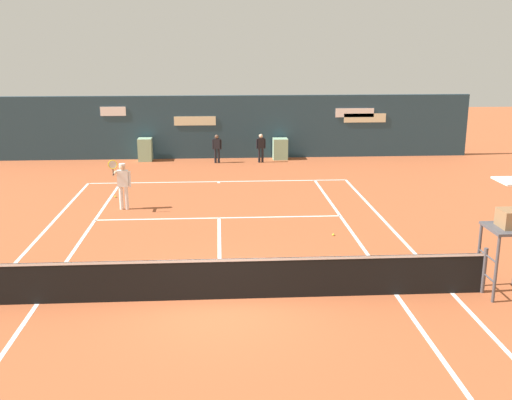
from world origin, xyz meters
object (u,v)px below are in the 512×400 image
(tennis_ball_by_sideline, at_px, (116,197))
(tennis_ball_mid_court, at_px, (192,267))
(player_on_baseline, at_px, (123,182))
(ball_kid_right_post, at_px, (217,147))
(ball_kid_centre_post, at_px, (261,146))
(tennis_ball_near_service_line, at_px, (333,235))
(umpire_chair, at_px, (512,222))

(tennis_ball_by_sideline, relative_size, tennis_ball_mid_court, 1.00)
(player_on_baseline, xyz_separation_m, ball_kid_right_post, (3.19, 8.05, -0.19))
(ball_kid_centre_post, height_order, tennis_ball_near_service_line, ball_kid_centre_post)
(tennis_ball_near_service_line, bearing_deg, tennis_ball_by_sideline, 145.15)
(umpire_chair, relative_size, tennis_ball_by_sideline, 39.01)
(tennis_ball_by_sideline, xyz_separation_m, tennis_ball_mid_court, (3.11, -7.37, 0.00))
(ball_kid_centre_post, bearing_deg, tennis_ball_near_service_line, 91.50)
(tennis_ball_by_sideline, xyz_separation_m, tennis_ball_near_service_line, (7.19, -5.01, 0.00))
(tennis_ball_by_sideline, bearing_deg, ball_kid_centre_post, 47.43)
(ball_kid_right_post, bearing_deg, tennis_ball_near_service_line, 114.20)
(umpire_chair, height_order, tennis_ball_by_sideline, umpire_chair)
(umpire_chair, distance_m, ball_kid_centre_post, 16.42)
(tennis_ball_mid_court, bearing_deg, tennis_ball_near_service_line, 30.07)
(player_on_baseline, relative_size, ball_kid_right_post, 1.36)
(ball_kid_right_post, xyz_separation_m, tennis_ball_mid_court, (-0.65, -13.73, -0.74))
(umpire_chair, xyz_separation_m, player_on_baseline, (-9.72, 7.73, -0.73))
(tennis_ball_near_service_line, bearing_deg, umpire_chair, -54.97)
(tennis_ball_by_sideline, distance_m, tennis_ball_mid_court, 8.00)
(umpire_chair, relative_size, ball_kid_centre_post, 1.95)
(player_on_baseline, height_order, ball_kid_centre_post, player_on_baseline)
(umpire_chair, height_order, tennis_ball_near_service_line, umpire_chair)
(umpire_chair, bearing_deg, tennis_ball_mid_court, 74.07)
(umpire_chair, bearing_deg, player_on_baseline, 51.48)
(tennis_ball_by_sideline, height_order, tennis_ball_mid_court, same)
(tennis_ball_mid_court, bearing_deg, tennis_ball_by_sideline, 112.88)
(umpire_chair, relative_size, player_on_baseline, 1.45)
(player_on_baseline, bearing_deg, ball_kid_right_post, -112.89)
(tennis_ball_by_sideline, distance_m, tennis_ball_near_service_line, 8.76)
(player_on_baseline, bearing_deg, tennis_ball_mid_court, 112.82)
(player_on_baseline, distance_m, ball_kid_right_post, 8.66)
(ball_kid_centre_post, bearing_deg, player_on_baseline, 51.48)
(ball_kid_right_post, bearing_deg, tennis_ball_by_sideline, 66.82)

